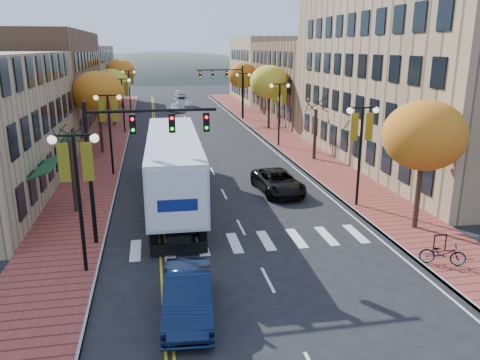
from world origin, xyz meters
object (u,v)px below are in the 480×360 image
black_suv (278,182)px  bicycle (443,253)px  semi_truck (173,161)px  navy_sedan (188,295)px

black_suv → bicycle: (4.23, -11.97, -0.09)m
semi_truck → bicycle: size_ratio=9.22×
black_suv → bicycle: size_ratio=2.80×
semi_truck → bicycle: (11.07, -11.44, -1.93)m
semi_truck → bicycle: 16.04m
navy_sedan → bicycle: (11.26, 1.77, -0.15)m
navy_sedan → black_suv: (7.03, 13.74, -0.05)m
navy_sedan → black_suv: size_ratio=0.90×
navy_sedan → bicycle: size_ratio=2.53×
bicycle → navy_sedan: bearing=122.4°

